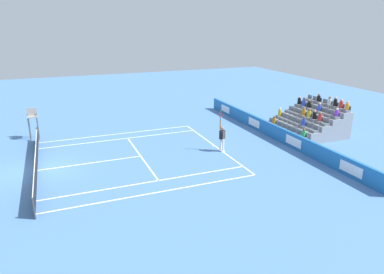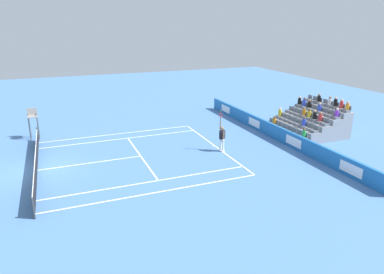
{
  "view_description": "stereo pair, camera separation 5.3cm",
  "coord_description": "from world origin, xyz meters",
  "px_view_note": "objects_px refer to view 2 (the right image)",
  "views": [
    {
      "loc": [
        -21.6,
        -1.41,
        8.54
      ],
      "look_at": [
        -0.58,
        -9.88,
        1.1
      ],
      "focal_mm": 32.79,
      "sensor_mm": 36.0,
      "label": 1
    },
    {
      "loc": [
        -21.62,
        -1.46,
        8.54
      ],
      "look_at": [
        -0.58,
        -9.88,
        1.1
      ],
      "focal_mm": 32.79,
      "sensor_mm": 36.0,
      "label": 2
    }
  ],
  "objects_px": {
    "tennis_net": "(36,163)",
    "tennis_player": "(222,138)",
    "umpire_chair": "(33,119)",
    "loose_tennis_ball": "(90,163)"
  },
  "relations": [
    {
      "from": "tennis_net",
      "to": "tennis_player",
      "type": "xyz_separation_m",
      "value": [
        -1.15,
        -11.88,
        0.5
      ]
    },
    {
      "from": "tennis_net",
      "to": "umpire_chair",
      "type": "height_order",
      "value": "umpire_chair"
    },
    {
      "from": "umpire_chair",
      "to": "tennis_net",
      "type": "bearing_deg",
      "value": -177.99
    },
    {
      "from": "umpire_chair",
      "to": "tennis_player",
      "type": "bearing_deg",
      "value": -123.15
    },
    {
      "from": "tennis_net",
      "to": "tennis_player",
      "type": "relative_size",
      "value": 4.19
    },
    {
      "from": "tennis_net",
      "to": "loose_tennis_ball",
      "type": "xyz_separation_m",
      "value": [
        -0.03,
        -3.08,
        -0.46
      ]
    },
    {
      "from": "tennis_player",
      "to": "umpire_chair",
      "type": "xyz_separation_m",
      "value": [
        7.91,
        12.11,
        0.53
      ]
    },
    {
      "from": "tennis_player",
      "to": "loose_tennis_ball",
      "type": "bearing_deg",
      "value": 82.71
    },
    {
      "from": "tennis_player",
      "to": "loose_tennis_ball",
      "type": "height_order",
      "value": "tennis_player"
    },
    {
      "from": "umpire_chair",
      "to": "loose_tennis_ball",
      "type": "distance_m",
      "value": 7.7
    }
  ]
}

